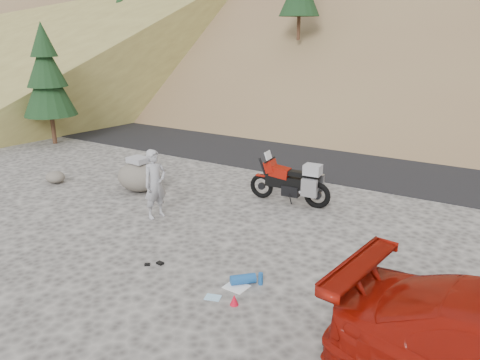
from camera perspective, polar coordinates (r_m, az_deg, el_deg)
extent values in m
plane|color=#464341|center=(11.31, -5.12, -6.93)|extent=(140.00, 140.00, 0.00)
cube|color=black|center=(18.88, 11.30, 3.06)|extent=(120.00, 7.00, 0.05)
cube|color=olive|center=(45.95, -21.19, 13.40)|extent=(45.29, 46.00, 24.26)
cylinder|color=#382014|center=(24.42, 7.16, 18.20)|extent=(0.17, 0.17, 1.40)
cylinder|color=#382014|center=(34.23, -14.06, 15.51)|extent=(0.15, 0.15, 1.26)
cone|color=black|center=(34.21, -14.24, 17.83)|extent=(1.80, 1.80, 2.03)
cone|color=black|center=(34.22, -14.34, 19.11)|extent=(1.35, 1.35, 1.58)
cone|color=black|center=(34.25, -14.45, 20.39)|extent=(0.90, 0.90, 1.13)
cylinder|color=#382014|center=(21.73, -21.84, 6.15)|extent=(0.18, 0.18, 1.54)
cone|color=black|center=(21.49, -22.37, 10.58)|extent=(2.20, 2.20, 2.47)
cone|color=black|center=(21.41, -22.67, 13.06)|extent=(1.65, 1.65, 1.93)
cone|color=black|center=(21.37, -22.98, 15.55)|extent=(1.10, 1.10, 1.39)
torus|color=black|center=(13.69, 2.65, -0.74)|extent=(0.73, 0.18, 0.72)
cylinder|color=black|center=(13.69, 2.65, -0.74)|extent=(0.22, 0.08, 0.22)
torus|color=black|center=(13.10, 9.38, -1.85)|extent=(0.78, 0.20, 0.77)
cylinder|color=black|center=(13.10, 9.38, -1.85)|extent=(0.25, 0.10, 0.24)
cylinder|color=black|center=(13.53, 3.01, 0.83)|extent=(0.41, 0.09, 0.89)
cylinder|color=black|center=(13.35, 3.64, 2.45)|extent=(0.09, 0.68, 0.05)
cube|color=black|center=(13.30, 5.87, -0.28)|extent=(1.33, 0.34, 0.33)
cube|color=black|center=(13.34, 6.27, -1.25)|extent=(0.51, 0.36, 0.31)
cube|color=maroon|center=(13.31, 4.90, 1.00)|extent=(0.59, 0.36, 0.34)
cube|color=maroon|center=(13.39, 3.75, 1.71)|extent=(0.35, 0.39, 0.39)
cube|color=silver|center=(13.34, 3.48, 2.93)|extent=(0.15, 0.34, 0.28)
cube|color=black|center=(13.12, 7.01, 0.77)|extent=(0.62, 0.28, 0.13)
cube|color=black|center=(13.00, 8.72, 0.33)|extent=(0.40, 0.22, 0.11)
cube|color=silver|center=(12.80, 8.43, -0.98)|extent=(0.45, 0.16, 0.49)
cube|color=silver|center=(13.31, 9.26, -0.27)|extent=(0.45, 0.16, 0.49)
cube|color=#97979C|center=(12.93, 8.85, 1.24)|extent=(0.48, 0.40, 0.28)
cube|color=maroon|center=(13.59, 2.67, 0.58)|extent=(0.34, 0.15, 0.04)
cylinder|color=black|center=(13.21, 6.15, -2.30)|extent=(0.04, 0.23, 0.40)
cylinder|color=silver|center=(13.00, 8.27, -1.58)|extent=(0.51, 0.13, 0.14)
imported|color=#97979C|center=(12.63, -10.06, -4.41)|extent=(0.59, 0.76, 1.83)
ellipsoid|color=#59534C|center=(14.59, -12.19, 0.41)|extent=(1.67, 1.54, 0.89)
cube|color=#97979C|center=(14.44, -12.33, 2.43)|extent=(0.70, 0.57, 0.18)
ellipsoid|color=#59534C|center=(16.19, -21.59, 0.32)|extent=(0.75, 0.70, 0.38)
cube|color=white|center=(9.25, -0.42, -12.88)|extent=(0.46, 0.42, 0.01)
cylinder|color=#184F95|center=(9.31, 0.37, -12.00)|extent=(0.49, 0.49, 0.20)
cylinder|color=#184F95|center=(9.28, 2.53, -11.94)|extent=(0.09, 0.09, 0.25)
cone|color=red|center=(8.68, -0.71, -14.40)|extent=(0.18, 0.18, 0.21)
cube|color=black|center=(10.19, -9.72, -9.95)|extent=(0.16, 0.12, 0.04)
cube|color=black|center=(10.19, -11.24, -10.07)|extent=(0.14, 0.13, 0.04)
cube|color=#95C8E7|center=(8.95, -3.33, -14.10)|extent=(0.34, 0.29, 0.01)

